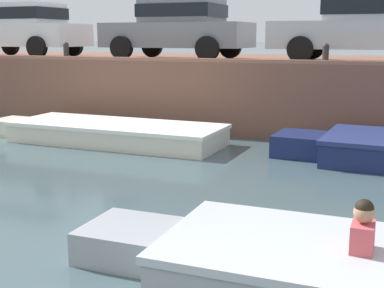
{
  "coord_description": "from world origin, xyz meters",
  "views": [
    {
      "loc": [
        1.63,
        -1.27,
        2.34
      ],
      "look_at": [
        -0.27,
        3.71,
        1.26
      ],
      "focal_mm": 50.0,
      "sensor_mm": 36.0,
      "label": 1
    }
  ],
  "objects_px": {
    "boat_moored_west_cream": "(108,133)",
    "mooring_bollard_west": "(66,50)",
    "car_centre_silver": "(369,25)",
    "mooring_bollard_mid": "(326,53)",
    "car_leftmost_white": "(23,28)",
    "car_left_inner_grey": "(179,26)"
  },
  "relations": [
    {
      "from": "boat_moored_west_cream",
      "to": "mooring_bollard_west",
      "type": "relative_size",
      "value": 12.86
    },
    {
      "from": "boat_moored_west_cream",
      "to": "car_centre_silver",
      "type": "distance_m",
      "value": 6.55
    },
    {
      "from": "mooring_bollard_west",
      "to": "mooring_bollard_mid",
      "type": "xyz_separation_m",
      "value": [
        6.68,
        0.0,
        0.0
      ]
    },
    {
      "from": "boat_moored_west_cream",
      "to": "car_leftmost_white",
      "type": "bearing_deg",
      "value": 145.61
    },
    {
      "from": "car_centre_silver",
      "to": "mooring_bollard_west",
      "type": "xyz_separation_m",
      "value": [
        -7.49,
        -1.27,
        -0.61
      ]
    },
    {
      "from": "boat_moored_west_cream",
      "to": "car_leftmost_white",
      "type": "height_order",
      "value": "car_leftmost_white"
    },
    {
      "from": "boat_moored_west_cream",
      "to": "car_left_inner_grey",
      "type": "bearing_deg",
      "value": 81.72
    },
    {
      "from": "car_left_inner_grey",
      "to": "mooring_bollard_mid",
      "type": "distance_m",
      "value": 4.23
    },
    {
      "from": "car_leftmost_white",
      "to": "car_centre_silver",
      "type": "relative_size",
      "value": 0.9
    },
    {
      "from": "boat_moored_west_cream",
      "to": "car_leftmost_white",
      "type": "xyz_separation_m",
      "value": [
        -4.57,
        3.13,
        2.36
      ]
    },
    {
      "from": "mooring_bollard_west",
      "to": "car_centre_silver",
      "type": "bearing_deg",
      "value": 9.67
    },
    {
      "from": "boat_moored_west_cream",
      "to": "car_left_inner_grey",
      "type": "distance_m",
      "value": 3.94
    },
    {
      "from": "car_left_inner_grey",
      "to": "mooring_bollard_west",
      "type": "distance_m",
      "value": 3.04
    },
    {
      "from": "car_left_inner_grey",
      "to": "car_centre_silver",
      "type": "bearing_deg",
      "value": 0.01
    },
    {
      "from": "car_centre_silver",
      "to": "mooring_bollard_mid",
      "type": "bearing_deg",
      "value": -122.37
    },
    {
      "from": "boat_moored_west_cream",
      "to": "car_leftmost_white",
      "type": "relative_size",
      "value": 1.44
    },
    {
      "from": "car_leftmost_white",
      "to": "car_left_inner_grey",
      "type": "relative_size",
      "value": 1.02
    },
    {
      "from": "car_left_inner_grey",
      "to": "mooring_bollard_mid",
      "type": "bearing_deg",
      "value": -17.74
    },
    {
      "from": "boat_moored_west_cream",
      "to": "mooring_bollard_mid",
      "type": "relative_size",
      "value": 12.86
    },
    {
      "from": "car_centre_silver",
      "to": "car_leftmost_white",
      "type": "bearing_deg",
      "value": -179.99
    },
    {
      "from": "mooring_bollard_mid",
      "to": "car_centre_silver",
      "type": "bearing_deg",
      "value": 57.63
    },
    {
      "from": "car_leftmost_white",
      "to": "mooring_bollard_west",
      "type": "distance_m",
      "value": 2.72
    }
  ]
}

